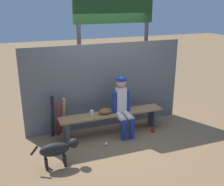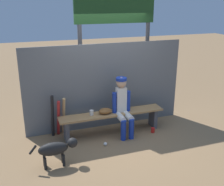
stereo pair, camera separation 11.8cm
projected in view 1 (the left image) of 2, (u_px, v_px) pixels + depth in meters
The scene contains 13 objects.
ground_plane at pixel (112, 133), 6.08m from camera, with size 30.00×30.00×0.00m, color olive.
chainlink_fence at pixel (105, 86), 6.15m from camera, with size 3.63×0.03×1.92m, color #595E63.
dugout_bench at pixel (112, 117), 5.96m from camera, with size 2.31×0.36×0.48m.
player_seated at pixel (123, 105), 5.83m from camera, with size 0.41×0.55×1.25m.
baseball_glove at pixel (105, 111), 5.85m from camera, with size 0.28×0.20×0.12m, color brown.
bat_wood_tan at pixel (64, 116), 5.87m from camera, with size 0.06×0.06×0.87m, color tan.
bat_aluminum_red at pixel (58, 119), 5.79m from camera, with size 0.06×0.06×0.85m, color #B22323.
bat_aluminum_black at pixel (53, 117), 5.74m from camera, with size 0.06×0.06×0.95m, color black.
baseball at pixel (106, 144), 5.53m from camera, with size 0.07×0.07×0.07m, color white.
cup_on_ground at pixel (153, 130), 6.10m from camera, with size 0.08×0.08×0.11m, color red.
cup_on_bench at pixel (92, 113), 5.77m from camera, with size 0.08×0.08×0.11m, color silver.
scoreboard at pixel (116, 17), 6.46m from camera, with size 2.25×0.27×3.46m.
dog at pixel (58, 149), 4.76m from camera, with size 0.84×0.20×0.49m.
Camera 1 is at (-1.94, -5.11, 2.80)m, focal length 43.92 mm.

